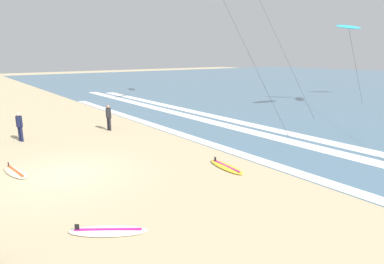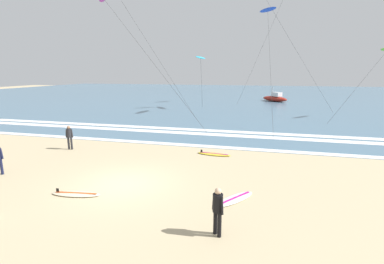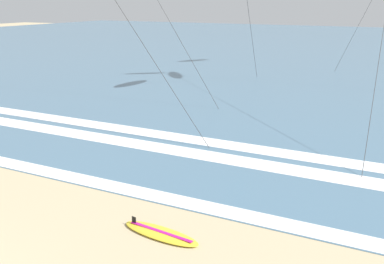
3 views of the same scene
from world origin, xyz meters
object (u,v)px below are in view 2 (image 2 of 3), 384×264
Objects in this scene: surfer_foreground_main at (218,207)px; offshore_boat at (275,98)px; surfer_right_near at (69,135)px; surfboard_right_spare at (214,154)px; kite_cyan_far_left at (201,58)px; surfboard_foreground_flat at (76,194)px; kite_blue_high_right at (268,11)px; surfboard_left_pile at (235,199)px.

offshore_boat is at bearing 85.81° from surfer_foreground_main.
surfer_right_near is 0.33× the size of offshore_boat.
surfer_foreground_main is 0.74× the size of surfboard_right_spare.
surfer_foreground_main is 0.33× the size of offshore_boat.
kite_cyan_far_left is (4.79, 18.25, 5.73)m from surfer_right_near.
surfer_foreground_main is 1.00× the size of surfer_right_near.
surfer_right_near is at bearing -173.29° from surfboard_right_spare.
surfboard_foreground_flat is 32.71m from kite_blue_high_right.
offshore_boat reaches higher than surfer_foreground_main.
surfer_right_near is (-11.11, 7.53, 0.00)m from surfer_foreground_main.
surfboard_foreground_flat is at bearing -169.87° from surfboard_left_pile.
surfboard_left_pile is at bearing -72.50° from surfboard_right_spare.
surfboard_foreground_flat is at bearing -104.16° from kite_blue_high_right.
surfer_foreground_main is 8.84m from surfboard_right_spare.
kite_cyan_far_left is at bearing 75.28° from surfer_right_near.
surfboard_foreground_flat is 8.53m from surfboard_right_spare.
offshore_boat is at bearing 77.23° from surfboard_foreground_flat.
surfboard_right_spare is (4.63, 7.17, 0.00)m from surfboard_foreground_flat.
kite_blue_high_right is at bearing 88.22° from surfboard_left_pile.
surfer_foreground_main is at bearing -76.23° from kite_cyan_far_left.
offshore_boat is (2.86, 40.19, 0.51)m from surfboard_left_pile.
surfer_right_near is at bearing 128.85° from surfboard_foreground_flat.
surfer_foreground_main is at bearing -79.45° from surfboard_right_spare.
surfer_right_near reaches higher than surfboard_right_spare.
surfboard_foreground_flat is at bearing -102.77° from offshore_boat.
surfer_foreground_main is at bearing -34.14° from surfer_right_near.
surfer_right_near is at bearing -117.81° from kite_blue_high_right.
kite_blue_high_right is 2.40× the size of kite_cyan_far_left.
offshore_boat is at bearing 68.02° from surfer_right_near.
surfer_right_near is at bearing 145.86° from surfer_foreground_main.
offshore_boat is (3.14, 42.84, -0.40)m from surfer_foreground_main.
kite_cyan_far_left reaches higher than surfboard_right_spare.
surfboard_right_spare is at bearing 100.55° from surfer_foreground_main.
surfboard_left_pile is (0.28, 2.65, -0.91)m from surfer_foreground_main.
kite_cyan_far_left reaches higher than surfboard_left_pile.
surfboard_right_spare is at bearing -97.12° from kite_blue_high_right.
surfboard_right_spare is at bearing 107.50° from surfboard_left_pile.
kite_cyan_far_left is (-6.32, 25.78, 5.73)m from surfer_foreground_main.
surfboard_foreground_flat is 0.44× the size of offshore_boat.
surfboard_right_spare is at bearing -74.63° from kite_cyan_far_left.
kite_blue_high_right reaches higher than surfer_right_near.
surfboard_left_pile is 40.30m from offshore_boat.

